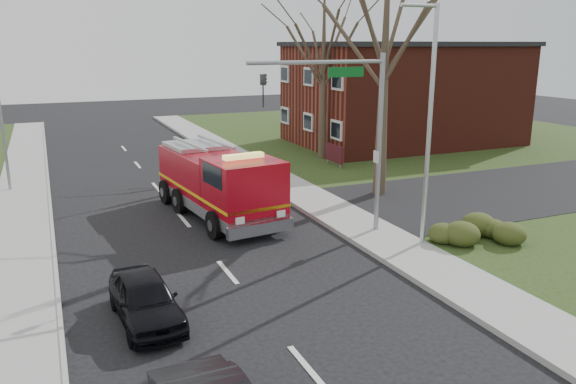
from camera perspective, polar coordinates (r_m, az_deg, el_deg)
name	(u,v)px	position (r m, az deg, el deg)	size (l,w,h in m)	color
ground	(227,272)	(18.30, -6.17, -8.13)	(120.00, 120.00, 0.00)	black
sidewalk_right	(391,244)	(20.81, 10.40, -5.19)	(2.40, 80.00, 0.15)	#989993
sidewalk_left	(14,305)	(17.65, -26.07, -10.27)	(2.40, 80.00, 0.15)	#989993
brick_building	(403,93)	(41.81, 11.62, 9.79)	(15.40, 10.40, 7.25)	#5F2116
health_center_sign	(334,153)	(33.10, 4.69, 3.92)	(0.12, 2.00, 1.40)	#430F17
hedge_corner	(472,229)	(21.56, 18.16, -3.57)	(2.80, 2.00, 0.90)	#2E3814
bare_tree_near	(386,37)	(26.41, 9.89, 15.27)	(6.00, 6.00, 12.00)	#3B2E23
bare_tree_far	(324,54)	(34.96, 3.65, 13.77)	(5.25, 5.25, 10.50)	#3B2E23
traffic_signal_mast	(350,113)	(20.47, 6.33, 8.00)	(5.29, 0.18, 6.80)	gray
streetlight_pole	(428,121)	(19.89, 14.07, 7.00)	(1.48, 0.16, 8.40)	#B7BABF
utility_pole_far	(1,122)	(30.41, -27.10, 6.39)	(0.14, 0.14, 7.00)	gray
fire_engine	(219,184)	(23.68, -7.04, 0.78)	(3.71, 7.99, 3.11)	#A20714
parked_car_maroon	(146,299)	(15.43, -14.27, -10.49)	(1.49, 3.70, 1.26)	black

